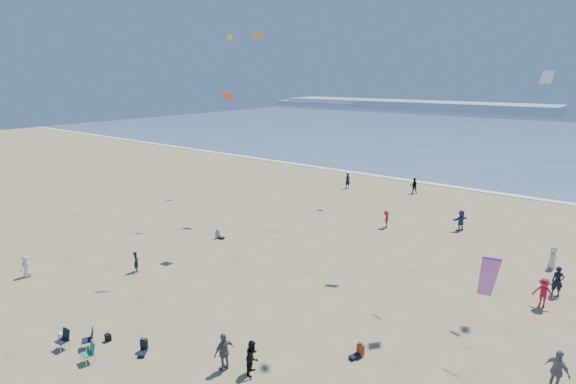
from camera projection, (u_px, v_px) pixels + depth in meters
The scene contains 10 objects.
ocean at pixel (539, 142), 91.89m from camera, with size 220.00×100.00×0.06m, color #476B84.
surf_line at pixel (464, 188), 53.54m from camera, with size 220.00×1.20×0.08m, color white.
headland_far at pixel (409, 105), 184.47m from camera, with size 110.00×20.00×3.20m, color #7A8EA8.
headland_near at pixel (321, 103), 204.42m from camera, with size 40.00×14.00×2.00m, color #7A8EA8.
standing_flyers at pixel (401, 278), 27.91m from camera, with size 33.60×44.54×1.90m.
seated_group at pixel (210, 340), 22.11m from camera, with size 18.10×21.02×0.84m.
chair_cluster at pixel (79, 344), 21.65m from camera, with size 2.69×1.53×1.00m.
white_tote at pixel (61, 337), 22.79m from camera, with size 0.35×0.20×0.40m, color silver.
black_backpack at pixel (108, 337), 22.74m from camera, with size 0.30×0.22×0.38m, color black.
kites_aloft at pixel (493, 36), 20.14m from camera, with size 43.97×39.31×27.96m.
Camera 1 is at (15.07, -8.96, 13.03)m, focal length 28.00 mm.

